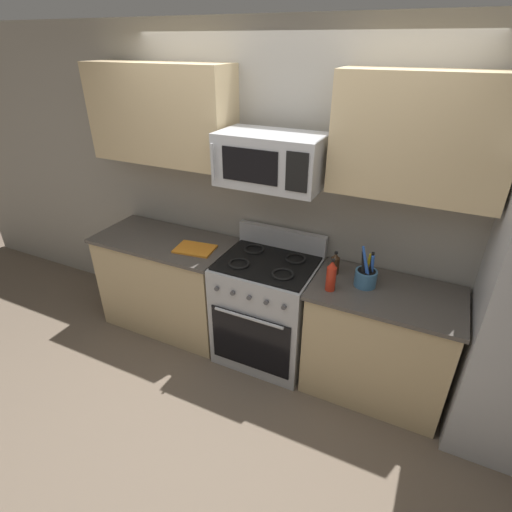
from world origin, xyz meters
name	(u,v)px	position (x,y,z in m)	size (l,w,h in m)	color
ground_plane	(227,411)	(0.00, 0.00, 0.00)	(16.00, 16.00, 0.00)	#6B5B4C
wall_back	(288,201)	(0.00, 1.09, 1.30)	(8.00, 0.10, 2.60)	#9E998E
counter_left	(169,283)	(-1.00, 0.71, 0.46)	(1.23, 0.63, 0.91)	tan
range_oven	(267,309)	(0.00, 0.71, 0.47)	(0.76, 0.67, 1.09)	#B2B5BA
counter_right	(378,342)	(0.91, 0.71, 0.46)	(1.04, 0.63, 0.91)	tan
microwave	(271,160)	(0.00, 0.74, 1.72)	(0.73, 0.44, 0.36)	#B2B5BA
upper_cabinets_left	(161,114)	(-1.01, 0.87, 1.93)	(1.22, 0.34, 0.74)	tan
upper_cabinets_right	(420,137)	(0.91, 0.87, 1.93)	(1.03, 0.34, 0.74)	tan
utensil_crock	(366,277)	(0.75, 0.72, 0.98)	(0.15, 0.15, 0.32)	teal
cutting_board	(195,249)	(-0.64, 0.66, 0.92)	(0.32, 0.22, 0.02)	orange
bottle_hot_sauce	(331,276)	(0.54, 0.56, 1.02)	(0.07, 0.07, 0.24)	red
bottle_soy	(335,264)	(0.51, 0.79, 0.99)	(0.06, 0.06, 0.18)	#382314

